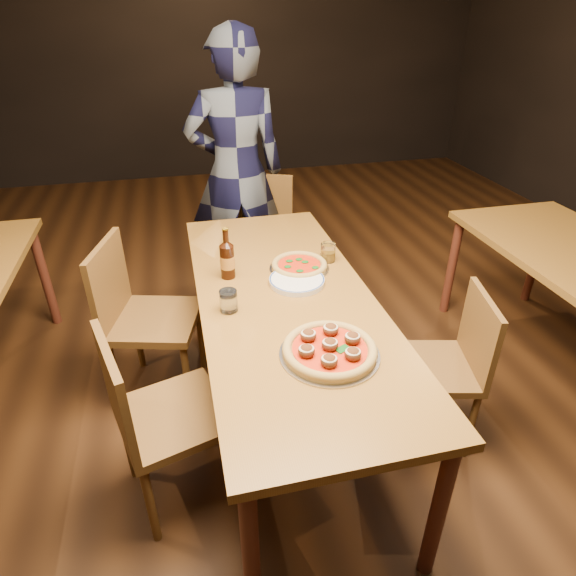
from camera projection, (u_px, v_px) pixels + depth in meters
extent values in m
plane|color=black|center=(286.00, 413.00, 2.62)|extent=(9.00, 9.00, 0.00)
plane|color=black|center=(198.00, 48.00, 5.64)|extent=(7.00, 0.00, 7.00)
cube|color=brown|center=(286.00, 299.00, 2.25)|extent=(0.80, 2.00, 0.04)
cylinder|color=#542518|center=(251.00, 554.00, 1.58)|extent=(0.06, 0.06, 0.71)
cylinder|color=#542518|center=(203.00, 281.00, 3.16)|extent=(0.06, 0.06, 0.71)
cylinder|color=#542518|center=(438.00, 511.00, 1.72)|extent=(0.06, 0.06, 0.71)
cylinder|color=#542518|center=(302.00, 270.00, 3.30)|extent=(0.06, 0.06, 0.71)
cylinder|color=#542518|center=(45.00, 277.00, 3.21)|extent=(0.06, 0.06, 0.71)
cylinder|color=#542518|center=(452.00, 267.00, 3.34)|extent=(0.06, 0.06, 0.71)
cylinder|color=#542518|center=(537.00, 257.00, 3.47)|extent=(0.06, 0.06, 0.71)
cylinder|color=#B7B7BF|center=(329.00, 354.00, 1.86)|extent=(0.39, 0.39, 0.01)
cylinder|color=tan|center=(330.00, 351.00, 1.85)|extent=(0.36, 0.36, 0.02)
torus|color=tan|center=(330.00, 349.00, 1.85)|extent=(0.37, 0.37, 0.04)
cylinder|color=#AE200A|center=(330.00, 349.00, 1.84)|extent=(0.29, 0.29, 0.00)
cylinder|color=#B7B7BF|center=(299.00, 268.00, 2.47)|extent=(0.31, 0.31, 0.01)
cylinder|color=tan|center=(299.00, 266.00, 2.46)|extent=(0.28, 0.28, 0.02)
torus|color=tan|center=(299.00, 265.00, 2.46)|extent=(0.29, 0.29, 0.03)
cylinder|color=#AE200A|center=(299.00, 264.00, 2.46)|extent=(0.22, 0.22, 0.00)
cylinder|color=white|center=(297.00, 281.00, 2.34)|extent=(0.27, 0.27, 0.03)
cylinder|color=black|center=(227.00, 262.00, 2.35)|extent=(0.07, 0.07, 0.17)
cylinder|color=black|center=(226.00, 238.00, 2.29)|extent=(0.03, 0.03, 0.09)
cylinder|color=#C5812F|center=(227.00, 262.00, 2.35)|extent=(0.07, 0.07, 0.06)
cylinder|color=white|center=(229.00, 301.00, 2.11)|extent=(0.08, 0.08, 0.10)
cylinder|color=#9E6C11|center=(328.00, 252.00, 2.53)|extent=(0.08, 0.08, 0.10)
imported|color=black|center=(236.00, 173.00, 3.32)|extent=(0.68, 0.46, 1.85)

